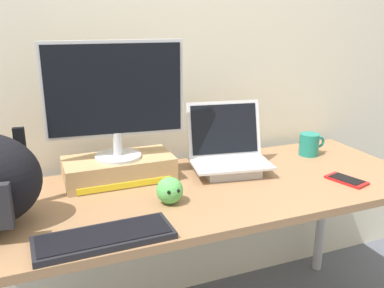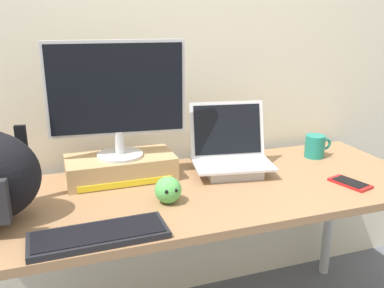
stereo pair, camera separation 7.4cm
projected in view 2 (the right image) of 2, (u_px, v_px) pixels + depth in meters
name	position (u px, v px, depth m)	size (l,w,h in m)	color
back_wall	(159.00, 32.00, 1.84)	(7.00, 0.10, 2.60)	silver
desk	(192.00, 206.00, 1.63)	(1.86, 0.68, 0.74)	#99704C
toner_box_yellow	(121.00, 167.00, 1.70)	(0.43, 0.21, 0.09)	tan
desktop_monitor	(117.00, 96.00, 1.61)	(0.53, 0.18, 0.45)	silver
open_laptop	(231.00, 159.00, 1.77)	(0.36, 0.29, 0.28)	#ADADB2
external_keyboard	(99.00, 235.00, 1.26)	(0.41, 0.16, 0.02)	black
coffee_mug	(315.00, 146.00, 1.95)	(0.13, 0.09, 0.10)	#1E7F70
cell_phone	(350.00, 183.00, 1.65)	(0.12, 0.17, 0.01)	red
plush_toy	(168.00, 190.00, 1.48)	(0.10, 0.10, 0.10)	#56B256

